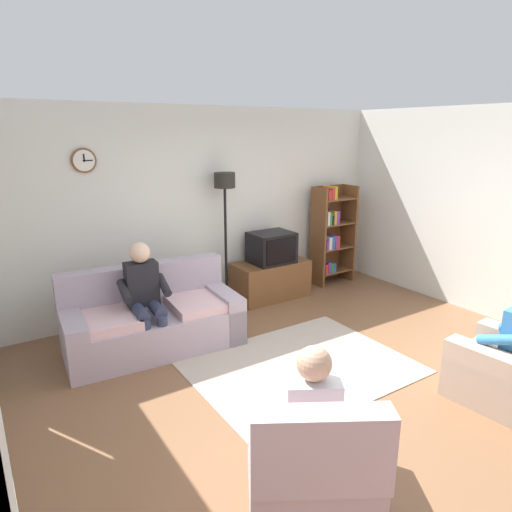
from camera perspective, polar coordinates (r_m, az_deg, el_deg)
name	(u,v)px	position (r m, az deg, el deg)	size (l,w,h in m)	color
ground_plane	(334,381)	(4.67, 9.87, -15.29)	(12.00, 12.00, 0.00)	brown
back_wall_assembly	(207,208)	(6.29, -6.24, 6.09)	(6.20, 0.17, 2.70)	silver
right_wall	(511,217)	(6.43, 29.61, 4.35)	(0.12, 5.80, 2.70)	silver
couch	(153,321)	(5.24, -12.94, -8.04)	(1.96, 1.02, 0.90)	#A899A8
tv_stand	(270,280)	(6.61, 1.82, -3.01)	(1.10, 0.56, 0.54)	brown
tv	(272,247)	(6.45, 1.98, 1.08)	(0.60, 0.49, 0.44)	black
bookshelf	(330,234)	(7.25, 9.35, 2.82)	(0.68, 0.36, 1.56)	brown
floor_lamp	(225,203)	(6.06, -3.95, 6.74)	(0.28, 0.28, 1.85)	black
armchair_near_window	(310,463)	(3.24, 6.90, -24.60)	(1.14, 1.17, 0.90)	beige
area_rug	(300,367)	(4.85, 5.60, -13.76)	(2.20, 1.70, 0.01)	#AD9E8E
person_on_couch	(145,294)	(4.97, -13.89, -4.63)	(0.53, 0.56, 1.24)	black
person_in_left_armchair	(310,413)	(3.12, 6.84, -19.11)	(0.61, 0.63, 1.12)	silver
person_in_right_armchair	(508,337)	(4.65, 29.27, -8.93)	(0.54, 0.56, 1.12)	#3372B2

